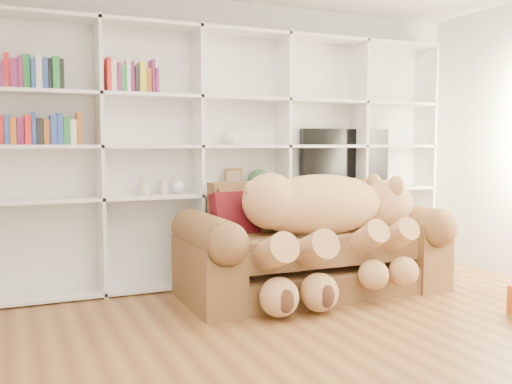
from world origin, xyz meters
name	(u,v)px	position (x,y,z in m)	size (l,w,h in m)	color
floor	(385,363)	(0.00, 0.00, 0.00)	(5.00, 5.00, 0.00)	brown
wall_back	(234,141)	(0.00, 2.50, 1.35)	(5.00, 0.02, 2.70)	silver
bookshelf	(216,146)	(-0.24, 2.36, 1.31)	(4.43, 0.35, 2.40)	white
sofa	(311,251)	(0.41, 1.65, 0.37)	(2.33, 1.01, 0.98)	brown
teddy_bear	(326,218)	(0.44, 1.45, 0.69)	(1.82, 0.98, 1.06)	tan
throw_pillow	(235,216)	(-0.26, 1.81, 0.70)	(0.41, 0.13, 0.41)	#5B0F13
tv	(345,159)	(1.19, 2.35, 1.17)	(1.04, 0.18, 0.61)	black
picture_frame	(233,179)	(-0.09, 2.30, 0.98)	(0.17, 0.03, 0.22)	brown
green_vase	(258,180)	(0.18, 2.30, 0.97)	(0.21, 0.21, 0.21)	#2C5537
figurine_tall	(145,186)	(-0.94, 2.30, 0.94)	(0.08, 0.08, 0.15)	beige
figurine_short	(164,187)	(-0.76, 2.30, 0.93)	(0.08, 0.08, 0.13)	beige
snow_globe	(178,187)	(-0.63, 2.30, 0.93)	(0.12, 0.12, 0.12)	white
shelf_vase	(231,135)	(-0.10, 2.30, 1.41)	(0.18, 0.18, 0.19)	beige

